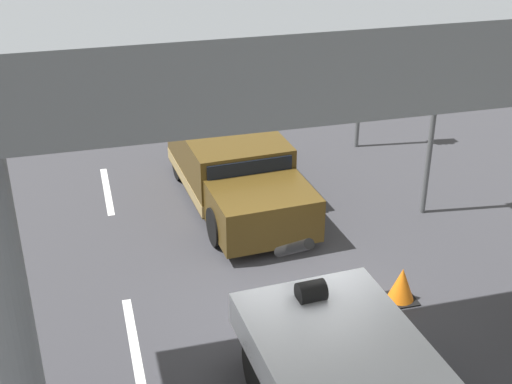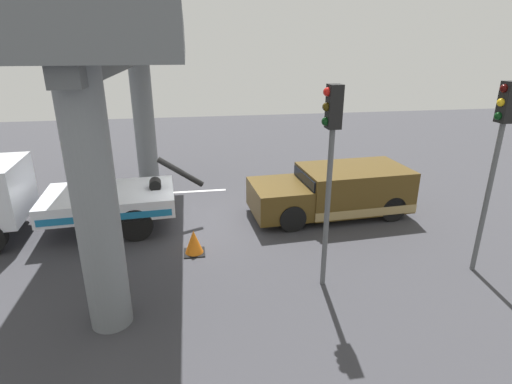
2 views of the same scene
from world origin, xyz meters
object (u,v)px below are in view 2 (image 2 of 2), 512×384
Objects in this scene: traffic_light_near at (499,139)px; traffic_cone_orange at (194,243)px; traffic_light_far at (331,146)px; towed_van_green at (337,192)px; tow_truck_white at (40,196)px.

traffic_cone_orange is at bearing -15.92° from traffic_light_near.
traffic_light_far is (4.00, 0.00, -0.00)m from traffic_light_near.
traffic_cone_orange is at bearing 22.97° from towed_van_green.
towed_van_green is at bearing -113.98° from traffic_light_far.
tow_truck_white is at bearing -19.21° from traffic_light_near.
towed_van_green is 7.80× the size of traffic_cone_orange.
tow_truck_white is 4.91m from traffic_cone_orange.
tow_truck_white reaches higher than towed_van_green.
traffic_light_near is at bearing 118.70° from towed_van_green.
towed_van_green is at bearing -157.03° from traffic_cone_orange.
tow_truck_white is 12.28m from traffic_light_near.
tow_truck_white is 1.37× the size of towed_van_green.
tow_truck_white is 1.57× the size of traffic_light_near.
traffic_light_near is (-11.41, 3.98, 2.19)m from tow_truck_white.
towed_van_green is 5.29m from traffic_light_near.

